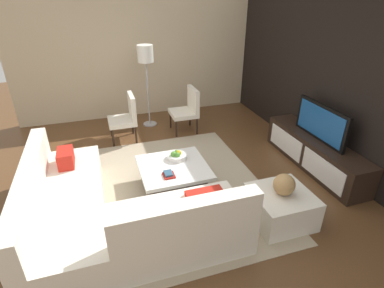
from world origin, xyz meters
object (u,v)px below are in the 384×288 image
object	(u,v)px
accent_chair_near	(127,115)
decorative_ball	(284,185)
sectional_couch	(106,213)
coffee_table	(174,177)
fruit_bowl	(177,156)
media_console	(315,153)
floor_lamp	(146,59)
accent_chair_far	(188,107)
ottoman	(280,207)
television	(321,122)
book_stack	(169,174)

from	to	relation	value
accent_chair_near	decorative_ball	size ratio (longest dim) A/B	3.34
sectional_couch	accent_chair_near	size ratio (longest dim) A/B	2.71
coffee_table	fruit_bowl	world-z (taller)	fruit_bowl
media_console	floor_lamp	world-z (taller)	floor_lamp
accent_chair_far	sectional_couch	bearing A→B (deg)	-30.15
accent_chair_near	ottoman	size ratio (longest dim) A/B	1.24
fruit_bowl	decorative_ball	bearing A→B (deg)	38.72
television	accent_chair_near	xyz separation A→B (m)	(-1.93, -2.71, -0.28)
media_console	decorative_ball	world-z (taller)	decorative_ball
television	book_stack	bearing A→B (deg)	-87.18
book_stack	accent_chair_far	bearing A→B (deg)	156.34
sectional_couch	accent_chair_near	xyz separation A→B (m)	(-2.44, 0.56, 0.20)
sectional_couch	media_console	bearing A→B (deg)	98.85
television	floor_lamp	distance (m)	3.36
ottoman	accent_chair_far	world-z (taller)	accent_chair_far
television	coffee_table	distance (m)	2.37
television	decorative_ball	distance (m)	1.56
accent_chair_far	decorative_ball	size ratio (longest dim) A/B	3.34
sectional_couch	floor_lamp	bearing A→B (deg)	160.30
television	accent_chair_far	xyz separation A→B (m)	(-1.96, -1.51, -0.28)
sectional_couch	decorative_ball	xyz separation A→B (m)	(0.44, 2.04, 0.24)
television	accent_chair_near	distance (m)	3.34
ottoman	decorative_ball	world-z (taller)	decorative_ball
ottoman	sectional_couch	bearing A→B (deg)	-102.07
ottoman	decorative_ball	distance (m)	0.33
sectional_couch	coffee_table	distance (m)	1.14
sectional_couch	accent_chair_far	world-z (taller)	accent_chair_far
floor_lamp	book_stack	bearing A→B (deg)	-5.05
coffee_table	accent_chair_near	xyz separation A→B (m)	(-1.83, -0.41, 0.29)
ottoman	fruit_bowl	distance (m)	1.58
coffee_table	book_stack	xyz separation A→B (m)	(0.22, -0.12, 0.20)
sectional_couch	decorative_ball	bearing A→B (deg)	77.93
accent_chair_far	book_stack	bearing A→B (deg)	-18.44
coffee_table	ottoman	size ratio (longest dim) A/B	1.34
floor_lamp	decorative_ball	distance (m)	3.66
decorative_ball	book_stack	bearing A→B (deg)	-124.51
media_console	accent_chair_far	world-z (taller)	accent_chair_far
ottoman	accent_chair_near	bearing A→B (deg)	-152.65
accent_chair_near	book_stack	world-z (taller)	accent_chair_near
floor_lamp	ottoman	size ratio (longest dim) A/B	2.33
media_console	fruit_bowl	distance (m)	2.22
sectional_couch	accent_chair_far	bearing A→B (deg)	144.62
television	ottoman	distance (m)	1.65
fruit_bowl	television	bearing A→B (deg)	82.81
coffee_table	accent_chair_far	distance (m)	2.04
floor_lamp	coffee_table	bearing A→B (deg)	-2.56
media_console	sectional_couch	xyz separation A→B (m)	(0.51, -3.26, 0.04)
accent_chair_far	television	bearing A→B (deg)	42.81
coffee_table	book_stack	distance (m)	0.32
sectional_couch	accent_chair_far	xyz separation A→B (m)	(-2.47, 1.75, 0.20)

